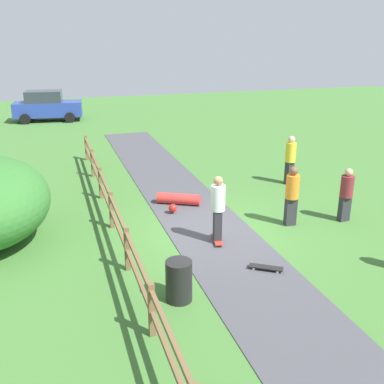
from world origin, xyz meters
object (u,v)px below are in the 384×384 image
object	(u,v)px
skater_fallen	(178,200)
trash_bin	(179,281)
bystander_maroon	(346,192)
bystander_yellow	(290,158)
skateboard_loose	(266,267)
parked_car_blue	(47,106)
bystander_orange	(292,193)
skater_riding	(218,206)

from	to	relation	value
skater_fallen	trash_bin	bearing A→B (deg)	-105.97
bystander_maroon	bystander_yellow	world-z (taller)	bystander_yellow
skater_fallen	skateboard_loose	distance (m)	4.80
skater_fallen	skateboard_loose	world-z (taller)	skater_fallen
trash_bin	parked_car_blue	world-z (taller)	parked_car_blue
bystander_orange	parked_car_blue	world-z (taller)	parked_car_blue
skater_riding	bystander_yellow	world-z (taller)	skater_riding
bystander_maroon	skater_fallen	bearing A→B (deg)	148.16
skateboard_loose	trash_bin	bearing A→B (deg)	-166.96
trash_bin	bystander_orange	bearing A→B (deg)	33.31
bystander_maroon	bystander_yellow	bearing A→B (deg)	87.10
skateboard_loose	bystander_orange	bearing A→B (deg)	49.57
trash_bin	skateboard_loose	xyz separation A→B (m)	(2.30, 0.53, -0.36)
bystander_maroon	parked_car_blue	world-z (taller)	parked_car_blue
skateboard_loose	bystander_yellow	world-z (taller)	bystander_yellow
bystander_yellow	skater_riding	bearing A→B (deg)	-138.51
trash_bin	skateboard_loose	size ratio (longest dim) A/B	1.16
bystander_maroon	bystander_orange	bearing A→B (deg)	172.88
skater_fallen	bystander_maroon	distance (m)	5.21
parked_car_blue	skater_riding	bearing A→B (deg)	-78.56
bystander_yellow	parked_car_blue	bearing A→B (deg)	117.40
skater_fallen	skater_riding	bearing A→B (deg)	-85.30
skater_fallen	bystander_yellow	size ratio (longest dim) A/B	0.78
skateboard_loose	bystander_yellow	size ratio (longest dim) A/B	0.43
skateboard_loose	bystander_maroon	bearing A→B (deg)	29.27
bystander_orange	skater_fallen	bearing A→B (deg)	136.96
skateboard_loose	bystander_yellow	distance (m)	6.84
skateboard_loose	parked_car_blue	world-z (taller)	parked_car_blue
parked_car_blue	skater_fallen	bearing A→B (deg)	-77.43
skater_riding	bystander_maroon	bearing A→B (deg)	2.98
trash_bin	bystander_orange	xyz separation A→B (m)	(4.20, 2.76, 0.53)
skateboard_loose	parked_car_blue	xyz separation A→B (m)	(-4.59, 21.76, 0.87)
bystander_orange	bystander_maroon	xyz separation A→B (m)	(1.70, -0.21, -0.09)
skateboard_loose	bystander_maroon	size ratio (longest dim) A/B	0.48
skater_riding	bystander_maroon	distance (m)	4.15
skateboard_loose	bystander_orange	world-z (taller)	bystander_orange
bystander_yellow	bystander_maroon	bearing A→B (deg)	-92.90
trash_bin	bystander_orange	distance (m)	5.05
skateboard_loose	bystander_maroon	world-z (taller)	bystander_maroon
skater_riding	parked_car_blue	distance (m)	20.36
skater_riding	trash_bin	bearing A→B (deg)	-126.89
skateboard_loose	bystander_maroon	xyz separation A→B (m)	(3.59, 2.01, 0.81)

